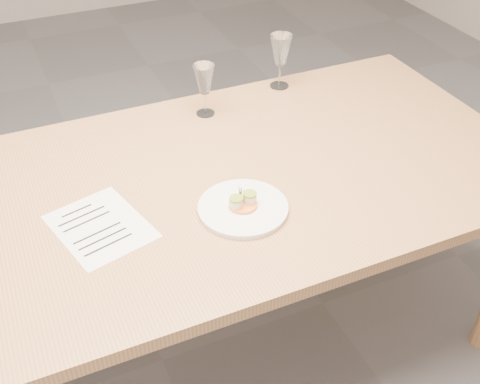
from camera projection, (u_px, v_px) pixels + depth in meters
name	position (u px, v px, depth m)	size (l,w,h in m)	color
ground	(162.00, 360.00, 2.16)	(7.00, 7.00, 0.00)	slate
dining_table	(144.00, 214.00, 1.75)	(2.40, 1.00, 0.75)	#B27F4D
dinner_plate	(243.00, 207.00, 1.65)	(0.25, 0.25, 0.07)	white
recipe_sheet	(100.00, 226.00, 1.60)	(0.28, 0.32, 0.00)	white
wine_glass_2	(204.00, 80.00, 1.99)	(0.07, 0.07, 0.18)	white
wine_glass_3	(281.00, 51.00, 2.15)	(0.08, 0.08, 0.20)	white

